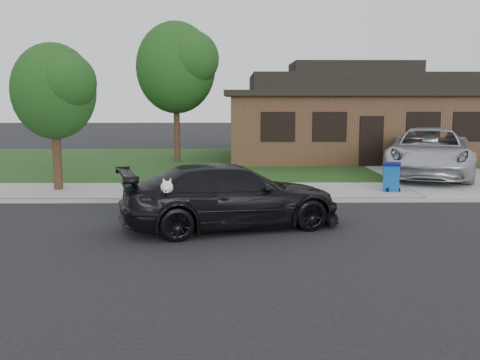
{
  "coord_description": "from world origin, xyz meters",
  "views": [
    {
      "loc": [
        -1.9,
        -11.75,
        2.93
      ],
      "look_at": [
        -1.75,
        0.55,
        1.1
      ],
      "focal_mm": 40.0,
      "sensor_mm": 36.0,
      "label": 1
    }
  ],
  "objects": [
    {
      "name": "lawn",
      "position": [
        0.0,
        13.0,
        0.07
      ],
      "size": [
        60.0,
        13.0,
        0.13
      ],
      "primitive_type": "cube",
      "color": "#193814",
      "rests_on": "ground"
    },
    {
      "name": "curb",
      "position": [
        0.0,
        3.5,
        0.06
      ],
      "size": [
        60.0,
        0.12,
        0.12
      ],
      "primitive_type": "cube",
      "color": "gray",
      "rests_on": "ground"
    },
    {
      "name": "tree_2",
      "position": [
        -7.38,
        5.11,
        3.27
      ],
      "size": [
        2.73,
        2.6,
        4.59
      ],
      "color": "#332114",
      "rests_on": "ground"
    },
    {
      "name": "driveway",
      "position": [
        6.0,
        10.0,
        0.07
      ],
      "size": [
        4.5,
        13.0,
        0.14
      ],
      "primitive_type": "cube",
      "color": "gray",
      "rests_on": "ground"
    },
    {
      "name": "minivan",
      "position": [
        5.42,
        8.01,
        1.03
      ],
      "size": [
        5.03,
        7.04,
        1.78
      ],
      "primitive_type": "imported",
      "rotation": [
        0.0,
        0.0,
        -0.36
      ],
      "color": "#B6B9BE",
      "rests_on": "driveway"
    },
    {
      "name": "sidewalk",
      "position": [
        0.0,
        5.0,
        0.06
      ],
      "size": [
        60.0,
        3.0,
        0.12
      ],
      "primitive_type": "cube",
      "color": "gray",
      "rests_on": "ground"
    },
    {
      "name": "tree_0",
      "position": [
        -4.34,
        12.88,
        4.48
      ],
      "size": [
        3.78,
        3.6,
        6.34
      ],
      "color": "#332114",
      "rests_on": "ground"
    },
    {
      "name": "house",
      "position": [
        4.0,
        15.0,
        2.13
      ],
      "size": [
        12.6,
        8.6,
        4.65
      ],
      "color": "#422B1C",
      "rests_on": "ground"
    },
    {
      "name": "recycling_bin",
      "position": [
        3.07,
        4.79,
        0.57
      ],
      "size": [
        0.68,
        0.68,
        0.89
      ],
      "rotation": [
        0.0,
        0.0,
        -0.33
      ],
      "color": "#0D4992",
      "rests_on": "sidewalk"
    },
    {
      "name": "sedan",
      "position": [
        -1.95,
        0.44,
        0.74
      ],
      "size": [
        5.5,
        3.47,
        1.49
      ],
      "rotation": [
        0.0,
        0.0,
        1.86
      ],
      "color": "black",
      "rests_on": "ground"
    },
    {
      "name": "ground",
      "position": [
        0.0,
        0.0,
        0.0
      ],
      "size": [
        120.0,
        120.0,
        0.0
      ],
      "primitive_type": "plane",
      "color": "black",
      "rests_on": "ground"
    }
  ]
}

